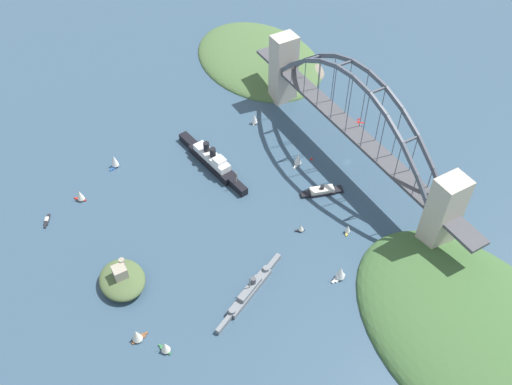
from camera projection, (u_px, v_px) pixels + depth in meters
name	position (u px, v px, depth m)	size (l,w,h in m)	color
ground_plane	(347.00, 162.00, 421.63)	(1400.00, 1400.00, 0.00)	#334C60
harbor_arch_bridge	(352.00, 129.00, 398.79)	(249.27, 19.58, 80.28)	#BCB29E
headland_west_shore	(480.00, 336.00, 319.05)	(167.35, 115.16, 26.78)	#3D6033
headland_east_shore	(261.00, 60.00, 518.58)	(143.48, 105.03, 18.26)	#476638
ocean_liner	(212.00, 160.00, 415.00)	(80.86, 17.82, 18.28)	black
naval_cruiser	(250.00, 290.00, 337.54)	(31.81, 61.24, 16.77)	slate
harbor_ferry_steamer	(322.00, 191.00, 397.18)	(14.96, 31.12, 7.08)	black
fort_island_mid_harbor	(122.00, 279.00, 340.38)	(32.95, 27.67, 17.75)	#4C6038
seaplane_taxiing_near_bridge	(358.00, 123.00, 450.70)	(9.00, 9.06, 4.99)	#B7B7B2
small_boat_0	(298.00, 159.00, 416.22)	(7.44, 9.42, 10.81)	silver
small_boat_1	(165.00, 347.00, 309.52)	(9.32, 6.78, 9.76)	#2D6B3D
small_boat_2	(301.00, 228.00, 371.87)	(4.78, 6.37, 6.39)	black
small_boat_3	(254.00, 119.00, 449.95)	(7.79, 7.95, 10.69)	silver
small_boat_4	(341.00, 273.00, 343.22)	(6.43, 10.63, 12.33)	silver
small_boat_5	(348.00, 229.00, 370.64)	(5.70, 6.07, 7.60)	gold
small_boat_6	(47.00, 220.00, 379.50)	(11.68, 7.55, 2.04)	black
small_boat_7	(80.00, 195.00, 390.47)	(8.28, 8.10, 10.31)	#B2231E
small_boat_8	(137.00, 335.00, 313.97)	(7.08, 10.76, 11.13)	brown
small_boat_9	(115.00, 161.00, 414.20)	(7.69, 9.75, 11.95)	#234C8C
channel_marker_buoy	(312.00, 158.00, 422.50)	(2.20, 2.20, 2.75)	red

